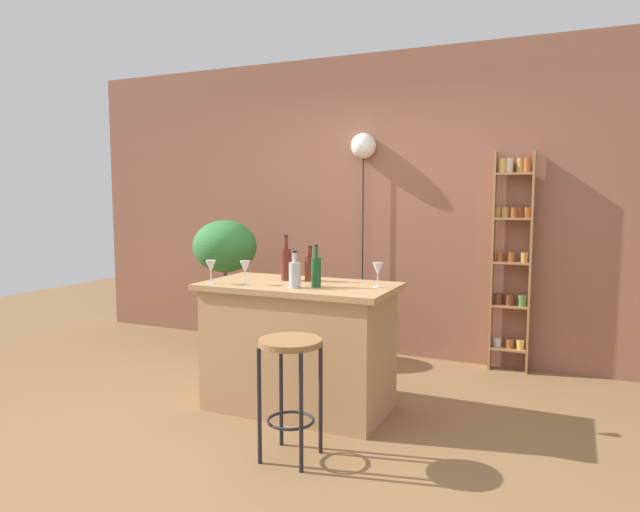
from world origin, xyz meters
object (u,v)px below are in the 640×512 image
(potted_plant, at_px, (225,252))
(bottle_sauce_amber, at_px, (310,268))
(plant_stool, at_px, (226,332))
(spice_shelf, at_px, (512,257))
(bar_stool, at_px, (290,369))
(wine_glass_center, at_px, (378,270))
(bottle_vinegar, at_px, (316,271))
(wine_glass_right, at_px, (245,268))
(bottle_spirits_clear, at_px, (295,274))
(bottle_soda_blue, at_px, (286,263))
(wine_glass_left, at_px, (211,267))
(pendant_globe_light, at_px, (363,148))

(potted_plant, distance_m, bottle_sauce_amber, 1.48)
(plant_stool, bearing_deg, spice_shelf, 13.08)
(bar_stool, relative_size, wine_glass_center, 4.23)
(plant_stool, bearing_deg, wine_glass_center, -26.16)
(bottle_vinegar, bearing_deg, wine_glass_right, -167.78)
(bottle_vinegar, bearing_deg, bottle_sauce_amber, 123.71)
(plant_stool, distance_m, wine_glass_center, 2.13)
(bottle_sauce_amber, bearing_deg, bottle_spirits_clear, -83.18)
(bar_stool, relative_size, plant_stool, 1.62)
(bottle_vinegar, bearing_deg, bar_stool, -78.54)
(bottle_spirits_clear, height_order, bottle_soda_blue, bottle_soda_blue)
(wine_glass_center, bearing_deg, plant_stool, 153.84)
(wine_glass_left, height_order, wine_glass_center, same)
(bar_stool, distance_m, wine_glass_right, 0.95)
(potted_plant, height_order, bottle_vinegar, potted_plant)
(bottle_soda_blue, xyz_separation_m, wine_glass_center, (0.70, -0.03, -0.01))
(potted_plant, bearing_deg, wine_glass_right, -51.14)
(potted_plant, xyz_separation_m, bottle_sauce_amber, (1.25, -0.80, 0.01))
(spice_shelf, height_order, potted_plant, spice_shelf)
(bottle_soda_blue, relative_size, pendant_globe_light, 0.16)
(bottle_spirits_clear, bearing_deg, pendant_globe_light, 94.80)
(bar_stool, distance_m, spice_shelf, 2.48)
(potted_plant, distance_m, pendant_globe_light, 1.60)
(wine_glass_center, bearing_deg, pendant_globe_light, 113.37)
(spice_shelf, distance_m, bottle_vinegar, 1.94)
(wine_glass_left, bearing_deg, wine_glass_center, 16.82)
(pendant_globe_light, bearing_deg, spice_shelf, -0.91)
(bottle_spirits_clear, bearing_deg, spice_shelf, 54.80)
(bottle_soda_blue, bearing_deg, bar_stool, -61.29)
(bottle_spirits_clear, xyz_separation_m, bottle_soda_blue, (-0.21, 0.28, 0.03))
(bar_stool, distance_m, pendant_globe_light, 2.69)
(bottle_soda_blue, bearing_deg, potted_plant, 141.92)
(bottle_vinegar, bearing_deg, spice_shelf, 55.94)
(plant_stool, height_order, wine_glass_left, wine_glass_left)
(bar_stool, relative_size, potted_plant, 0.82)
(bar_stool, xyz_separation_m, bottle_soda_blue, (-0.45, 0.82, 0.49))
(bottle_soda_blue, distance_m, wine_glass_right, 0.33)
(potted_plant, xyz_separation_m, bottle_spirits_clear, (1.28, -1.12, 0.00))
(plant_stool, distance_m, bottle_sauce_amber, 1.67)
(bottle_spirits_clear, relative_size, wine_glass_right, 1.50)
(plant_stool, distance_m, bottle_vinegar, 1.90)
(bottle_vinegar, bearing_deg, bottle_soda_blue, 150.10)
(bottle_spirits_clear, bearing_deg, wine_glass_left, -172.24)
(spice_shelf, distance_m, wine_glass_center, 1.61)
(bar_stool, bearing_deg, spice_shelf, 66.89)
(bottle_spirits_clear, bearing_deg, bar_stool, -66.03)
(pendant_globe_light, bearing_deg, wine_glass_right, -97.49)
(bottle_vinegar, xyz_separation_m, wine_glass_left, (-0.72, -0.18, 0.01))
(wine_glass_center, bearing_deg, spice_shelf, 64.00)
(bar_stool, xyz_separation_m, potted_plant, (-1.53, 1.66, 0.46))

